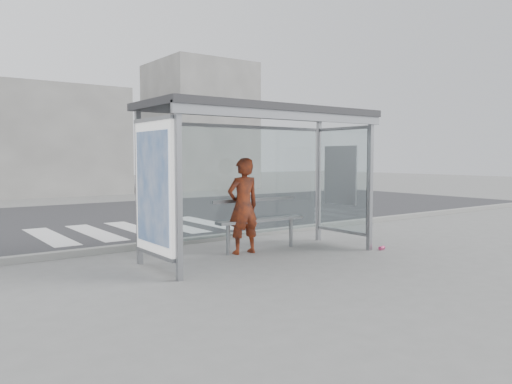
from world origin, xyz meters
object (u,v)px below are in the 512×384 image
person (243,206)px  bus_shelter (243,144)px  soda_can (382,248)px  bench (260,220)px

person → bus_shelter: bearing=57.9°
soda_can → bench: bearing=144.7°
person → bench: person is taller
bus_shelter → bench: size_ratio=2.25×
bus_shelter → soda_can: 3.35m
soda_can → bus_shelter: bearing=160.7°
person → bench: bearing=-168.1°
bench → soda_can: size_ratio=13.89×
person → soda_can: 2.77m
bus_shelter → soda_can: size_ratio=31.23×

